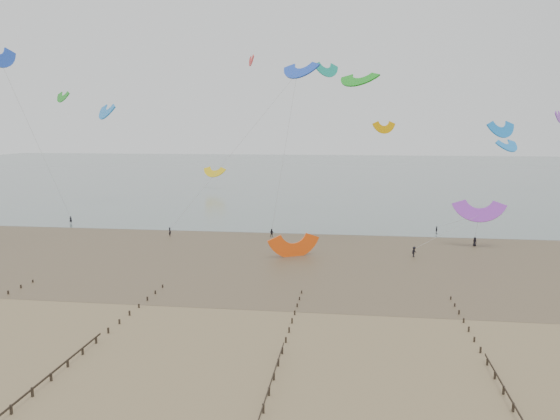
{
  "coord_description": "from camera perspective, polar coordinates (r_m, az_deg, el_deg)",
  "views": [
    {
      "loc": [
        10.16,
        -53.28,
        20.54
      ],
      "look_at": [
        -0.89,
        28.0,
        8.0
      ],
      "focal_mm": 35.0,
      "sensor_mm": 36.0,
      "label": 1
    }
  ],
  "objects": [
    {
      "name": "kitesurfers",
      "position": [
        107.94,
        24.7,
        -2.63
      ],
      "size": [
        135.64,
        27.95,
        1.82
      ],
      "color": "black",
      "rests_on": "ground"
    },
    {
      "name": "grounded_kite",
      "position": [
        87.6,
        1.47,
        -4.87
      ],
      "size": [
        9.11,
        8.48,
        4.0
      ],
      "primitive_type": null,
      "rotation": [
        1.54,
        0.0,
        0.51
      ],
      "color": "#FF5210",
      "rests_on": "ground"
    },
    {
      "name": "kitesurfer_lead",
      "position": [
        105.39,
        -11.43,
        -2.25
      ],
      "size": [
        0.74,
        0.72,
        1.72
      ],
      "primitive_type": "imported",
      "rotation": [
        0.0,
        0.0,
        2.42
      ],
      "color": "black",
      "rests_on": "ground"
    },
    {
      "name": "ground",
      "position": [
        58.0,
        -2.92,
        -12.06
      ],
      "size": [
        500.0,
        500.0,
        0.0
      ],
      "primitive_type": "plane",
      "color": "brown",
      "rests_on": "ground"
    },
    {
      "name": "sea_and_shore",
      "position": [
        91.18,
        -1.45,
        -4.33
      ],
      "size": [
        500.0,
        665.0,
        0.03
      ],
      "color": "#475654",
      "rests_on": "ground"
    },
    {
      "name": "kites_airborne",
      "position": [
        141.54,
        -4.64,
        8.83
      ],
      "size": [
        243.47,
        119.34,
        43.38
      ],
      "color": "#EF4F98",
      "rests_on": "ground"
    }
  ]
}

